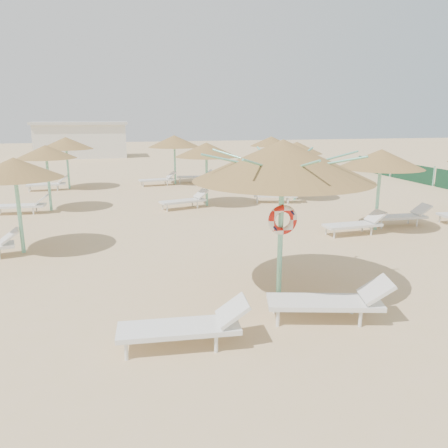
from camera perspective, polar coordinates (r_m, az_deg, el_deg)
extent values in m
plane|color=tan|center=(9.62, 4.68, -9.02)|extent=(120.00, 120.00, 0.00)
cylinder|color=#77CFAF|center=(9.22, 7.39, -1.06)|extent=(0.11, 0.11, 2.76)
cone|color=olive|center=(8.95, 7.69, 8.27)|extent=(3.68, 3.68, 0.83)
cylinder|color=#77CFAF|center=(8.98, 7.63, 6.53)|extent=(0.20, 0.20, 0.12)
cylinder|color=#77CFAF|center=(9.30, 12.60, 8.03)|extent=(1.66, 0.04, 0.41)
cylinder|color=#77CFAF|center=(9.73, 9.72, 8.41)|extent=(1.21, 1.21, 0.41)
cylinder|color=#77CFAF|center=(9.75, 5.87, 8.54)|extent=(0.04, 1.66, 0.41)
cylinder|color=#77CFAF|center=(9.33, 2.88, 8.36)|extent=(1.21, 1.21, 0.41)
cylinder|color=#77CFAF|center=(8.69, 2.42, 7.96)|extent=(1.66, 0.04, 0.41)
cylinder|color=#77CFAF|center=(8.19, 5.26, 7.56)|extent=(1.21, 1.21, 0.41)
cylinder|color=#77CFAF|center=(8.18, 9.83, 7.40)|extent=(0.04, 1.66, 0.41)
cylinder|color=#77CFAF|center=(8.65, 12.85, 7.61)|extent=(1.21, 1.21, 0.41)
torus|color=red|center=(9.06, 7.67, 0.53)|extent=(0.63, 0.15, 0.63)
cylinder|color=white|center=(7.31, -12.66, -15.92)|extent=(0.06, 0.06, 0.30)
cylinder|color=white|center=(7.77, -12.44, -13.99)|extent=(0.06, 0.06, 0.30)
cylinder|color=white|center=(7.34, -1.04, -15.39)|extent=(0.06, 0.06, 0.30)
cylinder|color=white|center=(7.80, -1.61, -13.51)|extent=(0.06, 0.06, 0.30)
cube|color=white|center=(7.44, -5.92, -13.40)|extent=(2.06, 0.81, 0.08)
cube|color=white|center=(7.42, 1.13, -11.21)|extent=(0.56, 0.67, 0.39)
cylinder|color=white|center=(8.20, 7.04, -12.13)|extent=(0.07, 0.07, 0.31)
cylinder|color=white|center=(8.70, 6.66, -10.53)|extent=(0.07, 0.07, 0.31)
cylinder|color=white|center=(8.49, 17.37, -11.76)|extent=(0.07, 0.07, 0.31)
cylinder|color=white|center=(8.97, 16.39, -10.25)|extent=(0.07, 0.07, 0.31)
cube|color=white|center=(8.51, 12.94, -9.93)|extent=(2.22, 1.20, 0.09)
cube|color=white|center=(8.65, 19.23, -8.05)|extent=(0.69, 0.78, 0.41)
cylinder|color=#77CFAF|center=(13.32, -25.17, 1.34)|extent=(0.11, 0.11, 2.30)
cone|color=olive|center=(13.14, -25.72, 6.61)|extent=(2.53, 2.53, 0.57)
cylinder|color=#77CFAF|center=(13.16, -25.61, 5.59)|extent=(0.20, 0.20, 0.12)
cube|color=white|center=(13.31, -26.22, -1.40)|extent=(0.61, 0.69, 0.36)
cylinder|color=#77CFAF|center=(19.02, -21.92, 5.06)|extent=(0.11, 0.11, 2.30)
cone|color=olive|center=(18.89, -22.25, 8.74)|extent=(2.33, 2.33, 0.52)
cylinder|color=#77CFAF|center=(18.91, -22.19, 8.05)|extent=(0.20, 0.20, 0.12)
cylinder|color=white|center=(19.44, -27.18, 1.66)|extent=(0.06, 0.06, 0.28)
cylinder|color=white|center=(18.61, -23.64, 1.55)|extent=(0.06, 0.06, 0.28)
cylinder|color=white|center=(19.09, -23.31, 1.87)|extent=(0.06, 0.06, 0.28)
cube|color=white|center=(18.95, -25.14, 2.16)|extent=(1.93, 0.73, 0.08)
cube|color=white|center=(18.71, -22.70, 3.02)|extent=(0.52, 0.63, 0.36)
cylinder|color=#77CFAF|center=(24.60, -19.72, 7.03)|extent=(0.11, 0.11, 2.30)
cone|color=olive|center=(24.50, -19.96, 9.91)|extent=(2.75, 2.75, 0.62)
cylinder|color=#77CFAF|center=(24.51, -19.91, 9.35)|extent=(0.20, 0.20, 0.12)
cylinder|color=white|center=(24.31, -24.11, 4.16)|extent=(0.06, 0.06, 0.28)
cylinder|color=white|center=(24.80, -23.97, 4.34)|extent=(0.06, 0.06, 0.28)
cylinder|color=white|center=(24.18, -20.93, 4.40)|extent=(0.06, 0.06, 0.28)
cylinder|color=white|center=(24.67, -20.86, 4.58)|extent=(0.06, 0.06, 0.28)
cube|color=white|center=(24.44, -22.22, 4.81)|extent=(1.93, 0.73, 0.08)
cube|color=white|center=(24.35, -20.28, 5.52)|extent=(0.52, 0.63, 0.36)
cylinder|color=#77CFAF|center=(18.65, -2.28, 5.89)|extent=(0.11, 0.11, 2.30)
cone|color=olive|center=(18.52, -2.32, 9.69)|extent=(2.62, 2.62, 0.59)
cylinder|color=#77CFAF|center=(18.53, -2.31, 8.95)|extent=(0.20, 0.20, 0.12)
cylinder|color=white|center=(17.72, -7.43, 2.04)|extent=(0.06, 0.06, 0.28)
cylinder|color=white|center=(18.17, -8.02, 2.32)|extent=(0.06, 0.06, 0.28)
cylinder|color=white|center=(18.25, -3.50, 2.48)|extent=(0.06, 0.06, 0.28)
cylinder|color=white|center=(18.69, -4.17, 2.74)|extent=(0.06, 0.06, 0.28)
cube|color=white|center=(18.21, -5.41, 3.00)|extent=(2.00, 1.11, 0.08)
cube|color=white|center=(18.52, -3.02, 3.98)|extent=(0.63, 0.71, 0.36)
cylinder|color=#77CFAF|center=(24.98, -6.43, 7.84)|extent=(0.11, 0.11, 2.30)
cone|color=olive|center=(24.89, -6.51, 10.70)|extent=(2.91, 2.91, 0.65)
cylinder|color=#77CFAF|center=(24.90, -6.49, 10.13)|extent=(0.20, 0.20, 0.12)
cylinder|color=white|center=(24.20, -10.52, 5.09)|extent=(0.06, 0.06, 0.28)
cylinder|color=white|center=(24.69, -10.74, 5.25)|extent=(0.06, 0.06, 0.28)
cylinder|color=white|center=(24.48, -7.41, 5.31)|extent=(0.06, 0.06, 0.28)
cylinder|color=white|center=(24.96, -7.69, 5.46)|extent=(0.06, 0.06, 0.28)
cube|color=white|center=(24.58, -8.81, 5.72)|extent=(1.96, 0.86, 0.08)
cube|color=white|center=(24.74, -6.90, 6.39)|extent=(0.56, 0.66, 0.36)
cylinder|color=white|center=(25.30, -5.80, 5.63)|extent=(0.06, 0.06, 0.28)
cylinder|color=white|center=(25.79, -5.81, 5.79)|extent=(0.06, 0.06, 0.28)
cylinder|color=white|center=(25.34, -2.73, 5.70)|extent=(0.06, 0.06, 0.28)
cylinder|color=white|center=(25.84, -2.80, 5.85)|extent=(0.06, 0.06, 0.28)
cube|color=white|center=(25.54, -4.01, 6.15)|extent=(1.96, 0.86, 0.08)
cube|color=white|center=(25.55, -2.10, 6.72)|extent=(0.56, 0.66, 0.36)
cylinder|color=#77CFAF|center=(15.45, 19.45, 3.44)|extent=(0.11, 0.11, 2.30)
cone|color=olive|center=(15.29, 19.83, 8.02)|extent=(2.76, 2.76, 0.62)
cylinder|color=#77CFAF|center=(15.31, 19.75, 7.12)|extent=(0.20, 0.20, 0.12)
cylinder|color=white|center=(14.13, 14.20, -1.31)|extent=(0.06, 0.06, 0.28)
cylinder|color=white|center=(14.55, 13.20, -0.82)|extent=(0.06, 0.06, 0.28)
cylinder|color=white|center=(14.86, 18.68, -0.88)|extent=(0.06, 0.06, 0.28)
cylinder|color=white|center=(15.26, 17.61, -0.43)|extent=(0.06, 0.06, 0.28)
cube|color=white|center=(14.71, 16.43, -0.14)|extent=(1.93, 0.72, 0.08)
cube|color=white|center=(15.13, 19.19, 0.97)|extent=(0.52, 0.63, 0.36)
cylinder|color=white|center=(15.88, 19.85, -0.06)|extent=(0.06, 0.06, 0.28)
cylinder|color=white|center=(16.30, 18.98, 0.36)|extent=(0.06, 0.06, 0.28)
cylinder|color=white|center=(16.60, 23.89, 0.15)|extent=(0.06, 0.06, 0.28)
cylinder|color=white|center=(17.00, 22.95, 0.54)|extent=(0.06, 0.06, 0.28)
cube|color=white|center=(16.46, 21.88, 0.88)|extent=(1.93, 0.72, 0.08)
cube|color=white|center=(16.88, 24.40, 1.77)|extent=(0.52, 0.63, 0.36)
cylinder|color=#77CFAF|center=(20.21, 9.33, 6.34)|extent=(0.11, 0.11, 2.30)
cone|color=olive|center=(20.09, 9.47, 9.81)|extent=(2.31, 2.31, 0.52)
cylinder|color=#77CFAF|center=(20.11, 9.44, 9.16)|extent=(0.20, 0.20, 0.12)
cylinder|color=white|center=(19.31, 4.37, 3.10)|extent=(0.06, 0.06, 0.28)
cylinder|color=white|center=(19.81, 4.34, 3.37)|extent=(0.06, 0.06, 0.28)
cylinder|color=white|center=(19.40, 8.37, 3.04)|extent=(0.06, 0.06, 0.28)
cylinder|color=white|center=(19.89, 8.23, 3.31)|extent=(0.06, 0.06, 0.28)
cube|color=white|center=(19.57, 6.71, 3.72)|extent=(2.00, 1.13, 0.08)
cube|color=white|center=(19.60, 9.22, 4.37)|extent=(0.63, 0.71, 0.36)
cylinder|color=#77CFAF|center=(25.25, 6.11, 7.92)|extent=(0.11, 0.11, 2.30)
cone|color=olive|center=(25.15, 6.18, 10.70)|extent=(2.40, 2.40, 0.54)
cylinder|color=#77CFAF|center=(25.17, 6.17, 10.18)|extent=(0.20, 0.20, 0.12)
cylinder|color=white|center=(24.27, 2.19, 5.34)|extent=(0.06, 0.06, 0.28)
cylinder|color=white|center=(24.75, 2.01, 5.51)|extent=(0.06, 0.06, 0.28)
cylinder|color=white|center=(24.52, 5.32, 5.38)|extent=(0.06, 0.06, 0.28)
cylinder|color=white|center=(25.00, 5.08, 5.55)|extent=(0.06, 0.06, 0.28)
cube|color=white|center=(24.62, 3.95, 5.86)|extent=(1.96, 0.83, 0.08)
cube|color=white|center=(24.77, 5.90, 6.43)|extent=(0.55, 0.65, 0.36)
cylinder|color=white|center=(25.45, 6.79, 5.65)|extent=(0.06, 0.06, 0.28)
cylinder|color=white|center=(25.89, 6.29, 5.81)|extent=(0.06, 0.06, 0.28)
cylinder|color=white|center=(26.08, 9.45, 5.76)|extent=(0.06, 0.06, 0.28)
cylinder|color=white|center=(26.52, 8.92, 5.91)|extent=(0.06, 0.06, 0.28)
cube|color=white|center=(26.01, 8.14, 6.19)|extent=(1.96, 0.83, 0.08)
cube|color=white|center=(26.39, 9.79, 6.76)|extent=(0.55, 0.65, 0.36)
cylinder|color=white|center=(17.64, 26.36, 0.64)|extent=(0.06, 0.06, 0.28)
cube|color=silver|center=(43.58, -18.07, 10.26)|extent=(8.00, 4.00, 3.00)
cube|color=beige|center=(43.52, -18.23, 12.39)|extent=(8.40, 4.40, 0.25)
cube|color=#1A5039|center=(28.21, 23.28, 6.16)|extent=(0.08, 3.80, 1.00)
cylinder|color=#77CFAF|center=(26.72, 25.70, 5.66)|extent=(0.08, 0.08, 1.10)
cube|color=#1A5039|center=(31.48, 18.95, 7.23)|extent=(0.08, 3.80, 1.00)
cylinder|color=#77CFAF|center=(29.90, 20.90, 6.85)|extent=(0.08, 0.08, 1.10)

